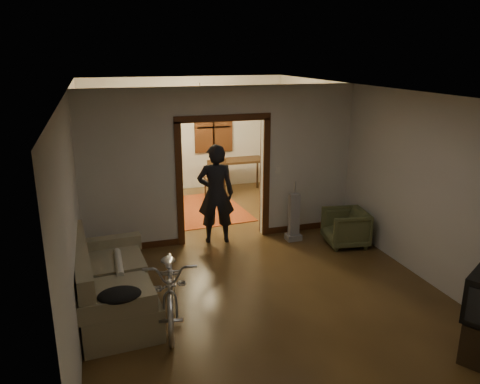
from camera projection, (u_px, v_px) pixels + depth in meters
name	position (u px, v px, depth m)	size (l,w,h in m)	color
floor	(235.00, 253.00, 8.12)	(5.00, 8.50, 0.01)	#3D2913
ceiling	(234.00, 89.00, 7.32)	(5.00, 8.50, 0.01)	white
wall_back	(186.00, 134.00, 11.61)	(5.00, 0.02, 2.80)	beige
wall_left	(75.00, 188.00, 7.01)	(0.02, 8.50, 2.80)	beige
wall_right	(367.00, 165.00, 8.43)	(0.02, 8.50, 2.80)	beige
partition_wall	(223.00, 165.00, 8.40)	(5.00, 0.14, 2.80)	beige
door_casing	(223.00, 181.00, 8.49)	(1.74, 0.20, 2.32)	#3D1F0E
far_window	(213.00, 127.00, 11.72)	(0.98, 0.06, 1.28)	black
chandelier	(200.00, 102.00, 9.73)	(0.24, 0.24, 0.24)	#FFE0A5
light_switch	(278.00, 170.00, 8.68)	(0.08, 0.01, 0.12)	silver
sofa	(113.00, 276.00, 6.24)	(0.94, 2.09, 0.96)	#706A4A
rolled_paper	(119.00, 263.00, 6.53)	(0.10, 0.10, 0.83)	beige
jacket	(119.00, 295.00, 5.36)	(0.50, 0.37, 0.15)	black
bicycle	(171.00, 284.00, 6.05)	(0.64, 1.83, 0.96)	silver
armchair	(345.00, 228.00, 8.40)	(0.70, 0.72, 0.66)	#505530
vacuum	(294.00, 217.00, 8.58)	(0.27, 0.22, 0.90)	gray
person	(216.00, 194.00, 8.39)	(0.66, 0.44, 1.82)	black
oriental_rug	(202.00, 209.00, 10.37)	(1.72, 2.26, 0.02)	maroon
locker	(138.00, 160.00, 11.08)	(0.90, 0.50, 1.80)	#222D1B
globe	(135.00, 116.00, 10.78)	(0.31, 0.31, 0.31)	#1E5972
desk	(242.00, 176.00, 11.56)	(1.12, 0.63, 0.83)	#322010
desk_chair	(215.00, 178.00, 11.03)	(0.44, 0.44, 0.99)	#322010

